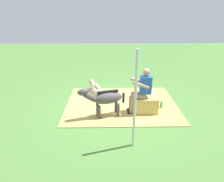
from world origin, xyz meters
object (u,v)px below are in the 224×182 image
at_px(hay_bale, 146,105).
at_px(soda_bottle, 161,104).
at_px(pony_lying, 97,91).
at_px(tent_pole_left, 135,102).
at_px(person_seated, 141,89).
at_px(pony_standing, 105,99).

xyz_separation_m(hay_bale, soda_bottle, (-0.53, -0.25, -0.12)).
height_order(pony_lying, tent_pole_left, tent_pole_left).
xyz_separation_m(pony_lying, tent_pole_left, (-0.97, 2.79, 0.92)).
distance_m(person_seated, pony_standing, 1.10).
relative_size(pony_lying, soda_bottle, 5.18).
distance_m(person_seated, tent_pole_left, 1.65).
relative_size(pony_lying, tent_pole_left, 0.60).
bearing_deg(tent_pole_left, pony_standing, -63.47).
bearing_deg(soda_bottle, tent_pole_left, 58.90).
relative_size(pony_standing, tent_pole_left, 0.59).
bearing_deg(hay_bale, tent_pole_left, 70.31).
height_order(pony_standing, tent_pole_left, tent_pole_left).
bearing_deg(hay_bale, person_seated, 1.26).
xyz_separation_m(person_seated, soda_bottle, (-0.70, -0.25, -0.64)).
xyz_separation_m(hay_bale, pony_lying, (1.53, -1.22, -0.06)).
height_order(person_seated, pony_standing, person_seated).
bearing_deg(pony_lying, tent_pole_left, 109.16).
bearing_deg(pony_standing, soda_bottle, -164.64).
bearing_deg(soda_bottle, hay_bale, 24.77).
relative_size(person_seated, soda_bottle, 5.32).
height_order(hay_bale, pony_standing, pony_standing).
height_order(person_seated, soda_bottle, person_seated).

